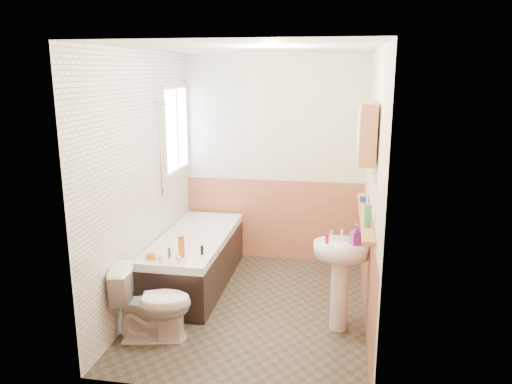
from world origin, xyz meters
The scene contains 26 objects.
floor centered at (0.00, 0.00, 0.00)m, with size 2.80×2.80×0.00m, color #312A22.
ceiling centered at (0.00, 0.00, 2.50)m, with size 2.80×2.80×0.00m, color white.
wall_back centered at (0.00, 1.41, 1.25)m, with size 2.20×0.02×2.50m, color beige.
wall_front centered at (0.00, -1.41, 1.25)m, with size 2.20×0.02×2.50m, color beige.
wall_left centered at (-1.11, 0.00, 1.25)m, with size 0.02×2.80×2.50m, color beige.
wall_right centered at (1.11, 0.00, 1.25)m, with size 0.02×2.80×2.50m, color beige.
wainscot_right centered at (1.09, 0.00, 0.50)m, with size 0.01×2.80×1.00m, color #BF724E.
wainscot_front centered at (0.00, -1.39, 0.50)m, with size 2.20×0.01×1.00m, color #BF724E.
wainscot_back centered at (0.00, 1.39, 0.50)m, with size 2.20×0.01×1.00m, color #BF724E.
tile_cladding_left centered at (-1.09, 0.00, 1.25)m, with size 0.01×2.80×2.50m, color white.
tile_return_back centered at (-0.73, 1.39, 1.75)m, with size 0.75×0.01×1.50m, color white.
window centered at (-1.06, 0.95, 1.65)m, with size 0.03×0.79×0.99m.
bathtub centered at (-0.73, 0.44, 0.29)m, with size 0.70×1.78×0.71m.
shower_riser centered at (-1.04, 0.37, 1.70)m, with size 0.10×0.08×1.16m.
toilet centered at (-0.76, -0.74, 0.33)m, with size 0.38×0.68×0.67m, color white.
sink centered at (0.84, -0.28, 0.59)m, with size 0.49×0.39×0.94m.
pine_shelf centered at (1.04, -0.09, 1.04)m, with size 0.10×1.55×0.03m, color #BF724E.
medicine_cabinet centered at (1.01, -0.21, 1.80)m, with size 0.14×0.56×0.51m.
foam_can centered at (1.04, -0.49, 1.15)m, with size 0.06×0.06×0.19m, color #388447.
green_bottle centered at (1.04, -0.30, 1.18)m, with size 0.05×0.05×0.25m, color silver.
black_jar centered at (1.04, 0.33, 1.08)m, with size 0.07×0.07×0.05m, color navy.
soap_bottle centered at (0.96, -0.32, 0.87)m, with size 0.08×0.18×0.08m, color purple.
clear_bottle centered at (0.71, -0.33, 0.88)m, with size 0.03×0.03×0.09m, color maroon.
blue_gel centered at (-0.66, -0.21, 0.67)m, with size 0.06×0.04×0.22m, color orange.
cream_jar centered at (-0.93, -0.30, 0.59)m, with size 0.09×0.09×0.06m, color orange.
orange_bottle centered at (-0.49, -0.11, 0.61)m, with size 0.03×0.03×0.09m, color black.
Camera 1 is at (0.82, -4.51, 2.31)m, focal length 35.00 mm.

